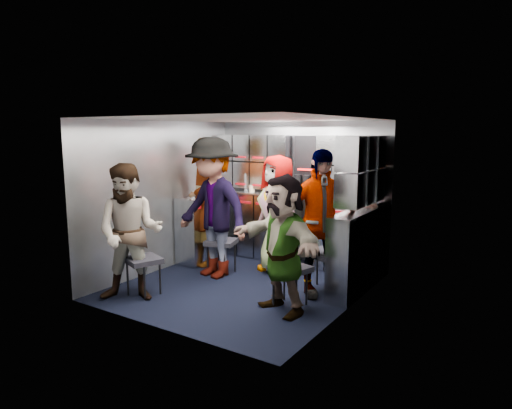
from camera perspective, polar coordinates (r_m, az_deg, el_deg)
The scene contains 29 objects.
floor at distance 5.92m, azimuth -1.54°, elevation -10.14°, with size 3.00×3.00×0.00m, color black.
wall_back at distance 6.93m, azimuth 5.45°, elevation 1.61°, with size 2.80×0.04×2.10m, color gray.
wall_left at distance 6.54m, azimuth -11.75°, elevation 1.02°, with size 0.04×3.00×2.10m, color gray.
wall_right at distance 5.01m, azimuth 11.73°, elevation -1.43°, with size 0.04×3.00×2.10m, color gray.
ceiling at distance 5.59m, azimuth -1.64°, elevation 10.65°, with size 2.80×3.00×0.02m, color silver.
cart_bank_back at distance 6.84m, azimuth 4.57°, elevation -3.19°, with size 2.68×0.38×0.99m, color #8D939B.
cart_bank_left at distance 6.91m, azimuth -7.09°, elevation -3.12°, with size 0.38×0.76×0.99m, color #8D939B.
counter at distance 6.75m, azimuth 4.62°, elevation 1.12°, with size 2.68×0.42×0.03m, color #AFB2B7.
locker_bank_back at distance 6.76m, azimuth 4.92°, elevation 5.18°, with size 2.68×0.28×0.82m, color #8D939B.
locker_bank_right at distance 5.66m, azimuth 13.04°, elevation 4.21°, with size 0.28×1.00×0.82m, color #8D939B.
right_cabinet at distance 5.73m, azimuth 12.34°, elevation -5.77°, with size 0.28×1.20×1.00m, color #8D939B.
coffee_niche at distance 6.73m, azimuth 6.51°, elevation 4.96°, with size 0.46×0.16×0.84m, color black, non-canonical shape.
red_latch_strip at distance 6.60m, azimuth 3.78°, elevation -0.24°, with size 2.60×0.02×0.03m, color #A30912.
jump_seat_near_left at distance 5.65m, azimuth -13.92°, elevation -6.97°, with size 0.50×0.49×0.46m.
jump_seat_mid_left at distance 6.37m, azimuth -4.38°, elevation -4.89°, with size 0.49×0.47×0.47m.
jump_seat_center at distance 6.55m, azimuth 3.49°, elevation -4.36°, with size 0.52×0.51×0.48m.
jump_seat_mid_right at distance 5.71m, azimuth 8.54°, elevation -6.35°, with size 0.52×0.51×0.49m.
jump_seat_near_right at distance 5.17m, azimuth 4.30°, elevation -8.24°, with size 0.48×0.46×0.47m.
attendant_standing at distance 6.71m, azimuth -6.49°, elevation 0.36°, with size 0.68×0.45×1.87m, color black.
attendant_arc_a at distance 5.44m, azimuth -15.45°, elevation -3.43°, with size 0.78×0.61×1.60m, color black.
attendant_arc_b at distance 6.12m, azimuth -5.46°, elevation -0.42°, with size 1.21×0.70×1.88m, color black.
attendant_arc_c at distance 6.31m, azimuth 2.72°, elevation -1.23°, with size 0.80×0.52×1.64m, color black.
attendant_arc_d at distance 5.45m, azimuth 7.87°, elevation -2.32°, with size 1.03×0.43×1.76m, color black.
attendant_arc_e at distance 4.92m, azimuth 3.34°, elevation -4.94°, with size 1.40×0.45×1.51m, color black.
bottle_left at distance 7.10m, azimuth -1.22°, elevation 2.80°, with size 0.07×0.07×0.28m, color white.
bottle_mid at distance 6.92m, azimuth 1.13°, elevation 2.58°, with size 0.06×0.06×0.27m, color white.
bottle_right at distance 6.41m, azimuth 9.59°, elevation 1.99°, with size 0.07×0.07×0.28m, color white.
cup_left at distance 7.04m, azimuth -0.51°, elevation 2.00°, with size 0.08×0.08×0.10m, color beige.
cup_right at distance 6.20m, azimuth 14.55°, elevation 0.72°, with size 0.08×0.08×0.09m, color beige.
Camera 1 is at (3.17, -4.60, 1.95)m, focal length 32.00 mm.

